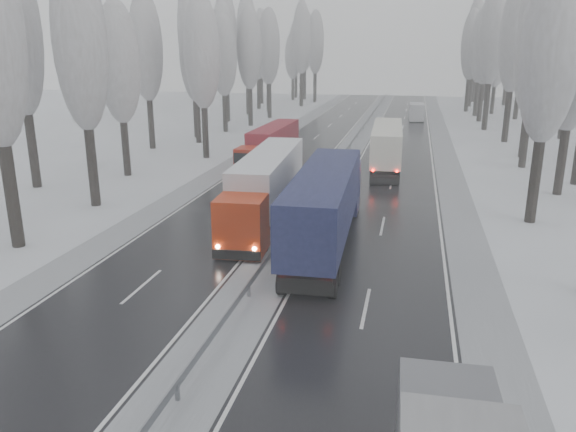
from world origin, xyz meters
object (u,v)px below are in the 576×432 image
at_px(box_truck_distant, 416,112).
at_px(truck_red_red, 271,143).
at_px(truck_cream_box, 387,143).
at_px(truck_red_white, 266,183).
at_px(truck_blue_box, 327,200).

xyz_separation_m(box_truck_distant, truck_red_red, (-13.45, -39.55, 0.78)).
height_order(truck_cream_box, truck_red_white, truck_red_white).
distance_m(box_truck_distant, truck_red_white, 57.79).
distance_m(truck_cream_box, truck_red_red, 10.90).
height_order(truck_blue_box, truck_cream_box, truck_blue_box).
relative_size(truck_blue_box, box_truck_distant, 2.46).
bearing_deg(truck_red_red, truck_red_white, -75.61).
bearing_deg(truck_cream_box, box_truck_distant, 84.04).
bearing_deg(truck_cream_box, truck_blue_box, -97.57).
height_order(truck_blue_box, box_truck_distant, truck_blue_box).
distance_m(truck_blue_box, box_truck_distant, 61.34).
relative_size(truck_blue_box, truck_red_red, 1.24).
bearing_deg(box_truck_distant, truck_blue_box, -96.29).
relative_size(truck_cream_box, box_truck_distant, 2.24).
xyz_separation_m(truck_blue_box, truck_cream_box, (2.15, 22.50, -0.24)).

